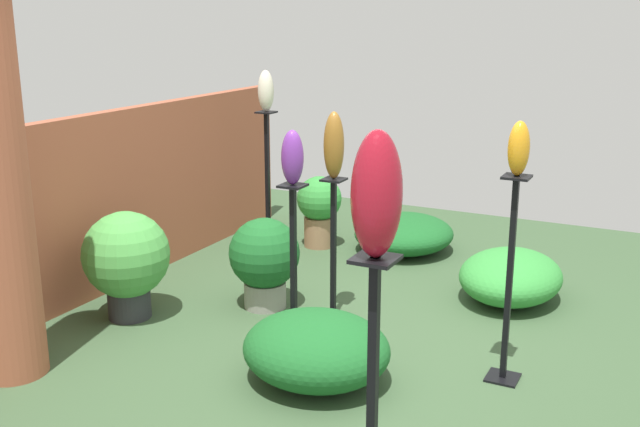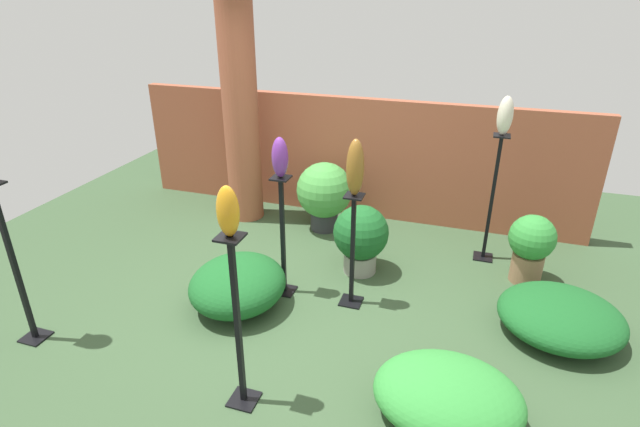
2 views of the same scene
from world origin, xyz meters
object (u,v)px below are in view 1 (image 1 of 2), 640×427
at_px(pedestal_bronze, 333,255).
at_px(potted_plant_mid_right, 264,258).
at_px(art_vase_ivory, 266,91).
at_px(art_vase_ruby, 377,195).
at_px(art_vase_bronze, 334,145).
at_px(pedestal_ivory, 268,189).
at_px(art_vase_amber, 519,148).
at_px(pedestal_violet, 294,277).
at_px(potted_plant_back_center, 319,207).
at_px(art_vase_violet, 292,157).
at_px(potted_plant_near_pillar, 126,258).
at_px(pedestal_amber, 509,289).

relative_size(pedestal_bronze, potted_plant_mid_right, 1.50).
bearing_deg(art_vase_ivory, art_vase_ruby, -143.90).
height_order(art_vase_bronze, art_vase_ivory, art_vase_ivory).
distance_m(pedestal_ivory, art_vase_amber, 3.20).
bearing_deg(pedestal_violet, potted_plant_back_center, 22.78).
relative_size(pedestal_ivory, art_vase_amber, 4.18).
height_order(pedestal_bronze, potted_plant_back_center, pedestal_bronze).
bearing_deg(art_vase_amber, pedestal_ivory, 59.55).
bearing_deg(art_vase_bronze, pedestal_bronze, 0.00).
bearing_deg(potted_plant_back_center, art_vase_violet, -157.22).
relative_size(art_vase_amber, potted_plant_back_center, 0.46).
height_order(art_vase_bronze, potted_plant_back_center, art_vase_bronze).
bearing_deg(potted_plant_near_pillar, art_vase_ivory, -4.22).
relative_size(art_vase_bronze, art_vase_ivory, 1.30).
xyz_separation_m(art_vase_amber, art_vase_violet, (-0.24, 1.38, -0.13)).
xyz_separation_m(art_vase_bronze, art_vase_ivory, (1.15, 1.25, 0.23)).
distance_m(pedestal_violet, art_vase_ruby, 2.42).
distance_m(pedestal_violet, art_vase_bronze, 1.03).
bearing_deg(pedestal_amber, pedestal_bronze, 73.52).
relative_size(art_vase_amber, potted_plant_mid_right, 0.45).
bearing_deg(art_vase_ruby, pedestal_amber, -2.35).
bearing_deg(art_vase_ruby, pedestal_bronze, 29.03).
xyz_separation_m(pedestal_ivory, art_vase_ruby, (-3.53, -2.58, 1.00)).
distance_m(art_vase_bronze, art_vase_violet, 0.66).
bearing_deg(pedestal_amber, potted_plant_near_pillar, 95.95).
relative_size(art_vase_bronze, potted_plant_near_pillar, 0.59).
bearing_deg(art_vase_ruby, potted_plant_back_center, 29.53).
bearing_deg(pedestal_amber, potted_plant_mid_right, 79.80).
bearing_deg(potted_plant_mid_right, pedestal_bronze, -83.92).
bearing_deg(pedestal_bronze, art_vase_bronze, 0.00).
relative_size(pedestal_ivory, pedestal_violet, 1.16).
height_order(art_vase_ivory, potted_plant_back_center, art_vase_ivory).
distance_m(pedestal_bronze, art_vase_ruby, 2.96).
bearing_deg(pedestal_ivory, potted_plant_mid_right, -150.48).
relative_size(pedestal_amber, art_vase_ivory, 3.51).
bearing_deg(potted_plant_near_pillar, pedestal_bronze, -63.02).
xyz_separation_m(pedestal_ivory, art_vase_bronze, (-1.15, -1.25, 0.70)).
bearing_deg(pedestal_bronze, pedestal_ivory, 47.51).
xyz_separation_m(pedestal_amber, art_vase_violet, (-0.24, 1.38, 0.75)).
distance_m(pedestal_bronze, pedestal_ivory, 1.70).
xyz_separation_m(pedestal_violet, potted_plant_near_pillar, (-0.05, 1.41, -0.07)).
relative_size(art_vase_ruby, potted_plant_back_center, 0.67).
relative_size(pedestal_amber, pedestal_violet, 1.13).
xyz_separation_m(pedestal_violet, art_vase_ivory, (1.80, 1.27, 1.02)).
bearing_deg(potted_plant_back_center, pedestal_amber, -130.40).
bearing_deg(art_vase_violet, potted_plant_mid_right, 44.64).
bearing_deg(pedestal_ivory, potted_plant_back_center, -40.31).
height_order(pedestal_violet, art_vase_bronze, art_vase_bronze).
bearing_deg(art_vase_ivory, potted_plant_near_pillar, 175.78).
bearing_deg(potted_plant_back_center, pedestal_ivory, 139.69).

